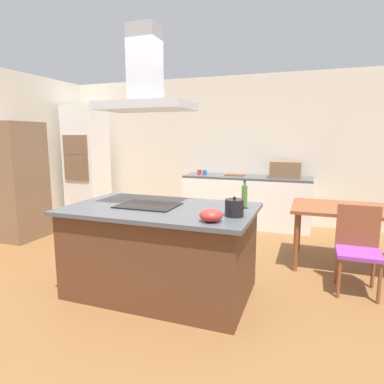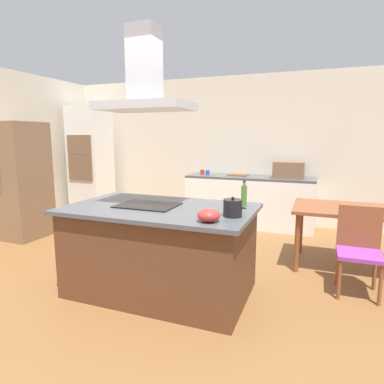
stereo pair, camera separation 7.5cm
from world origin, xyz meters
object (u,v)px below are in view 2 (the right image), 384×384
at_px(wall_oven_stack, 91,161).
at_px(tea_kettle, 233,208).
at_px(cooktop, 148,205).
at_px(cutting_board, 238,175).
at_px(refrigerator, 18,180).
at_px(dining_table, 354,215).
at_px(olive_oil_bottle, 244,195).
at_px(chair_facing_island, 359,244).
at_px(mixing_bowl, 209,215).
at_px(countertop_microwave, 289,170).
at_px(coffee_mug_red, 202,172).
at_px(range_hood, 145,84).
at_px(coffee_mug_blue, 208,173).

bearing_deg(wall_oven_stack, tea_kettle, -37.02).
relative_size(cooktop, cutting_board, 1.76).
relative_size(refrigerator, dining_table, 1.30).
distance_m(olive_oil_bottle, wall_oven_stack, 4.34).
bearing_deg(chair_facing_island, mixing_bowl, -138.69).
distance_m(countertop_microwave, wall_oven_stack, 3.91).
bearing_deg(dining_table, refrigerator, -174.55).
height_order(olive_oil_bottle, dining_table, olive_oil_bottle).
bearing_deg(coffee_mug_red, refrigerator, -141.62).
bearing_deg(range_hood, mixing_bowl, -25.82).
bearing_deg(mixing_bowl, tea_kettle, 60.12).
bearing_deg(dining_table, wall_oven_stack, 165.41).
height_order(tea_kettle, chair_facing_island, tea_kettle).
bearing_deg(countertop_microwave, cutting_board, 176.77).
xyz_separation_m(countertop_microwave, wall_oven_stack, (-3.90, -0.23, 0.06)).
xyz_separation_m(refrigerator, dining_table, (4.89, 0.47, -0.24)).
bearing_deg(countertop_microwave, range_hood, -111.55).
relative_size(tea_kettle, mixing_bowl, 1.12).
height_order(olive_oil_bottle, range_hood, range_hood).
relative_size(tea_kettle, refrigerator, 0.12).
xyz_separation_m(tea_kettle, coffee_mug_blue, (-1.21, 2.94, -0.03)).
bearing_deg(countertop_microwave, dining_table, -58.57).
bearing_deg(refrigerator, coffee_mug_blue, 36.40).
relative_size(countertop_microwave, dining_table, 0.36).
height_order(cooktop, countertop_microwave, countertop_microwave).
relative_size(wall_oven_stack, dining_table, 1.57).
xyz_separation_m(cutting_board, chair_facing_island, (1.79, -2.20, -0.40)).
relative_size(refrigerator, range_hood, 2.02).
relative_size(coffee_mug_red, coffee_mug_blue, 1.00).
xyz_separation_m(tea_kettle, olive_oil_bottle, (-0.00, 0.48, 0.03)).
bearing_deg(coffee_mug_red, range_hood, -81.85).
bearing_deg(cooktop, range_hood, 180.00).
relative_size(tea_kettle, chair_facing_island, 0.25).
bearing_deg(chair_facing_island, countertop_microwave, 112.88).
distance_m(coffee_mug_blue, chair_facing_island, 3.16).
bearing_deg(range_hood, refrigerator, 161.89).
relative_size(mixing_bowl, cutting_board, 0.57).
bearing_deg(tea_kettle, wall_oven_stack, 142.98).
height_order(cutting_board, chair_facing_island, cutting_board).
distance_m(cutting_board, range_hood, 3.17).
xyz_separation_m(cooktop, cutting_board, (0.25, 2.93, 0.00)).
relative_size(cooktop, chair_facing_island, 0.67).
bearing_deg(refrigerator, tea_kettle, -15.75).
bearing_deg(range_hood, wall_oven_stack, 136.22).
xyz_separation_m(mixing_bowl, range_hood, (-0.78, 0.38, 1.15)).
height_order(mixing_bowl, refrigerator, refrigerator).
distance_m(cooktop, refrigerator, 2.99).
height_order(tea_kettle, coffee_mug_blue, tea_kettle).
distance_m(countertop_microwave, coffee_mug_blue, 1.43).
xyz_separation_m(mixing_bowl, countertop_microwave, (0.35, 3.26, 0.09)).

